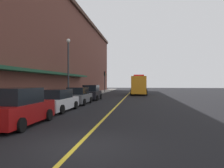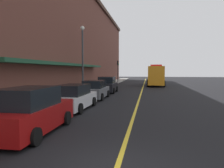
# 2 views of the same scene
# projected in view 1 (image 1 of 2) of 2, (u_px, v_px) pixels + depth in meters

# --- Properties ---
(ground_plane) EXTENTS (112.00, 112.00, 0.00)m
(ground_plane) POSITION_uv_depth(u_px,v_px,m) (125.00, 97.00, 32.30)
(ground_plane) COLOR black
(sidewalk_left) EXTENTS (2.40, 70.00, 0.15)m
(sidewalk_left) POSITION_uv_depth(u_px,v_px,m) (84.00, 96.00, 33.08)
(sidewalk_left) COLOR #9E9B93
(sidewalk_left) RESTS_ON ground
(lane_center_stripe) EXTENTS (0.16, 70.00, 0.01)m
(lane_center_stripe) POSITION_uv_depth(u_px,v_px,m) (125.00, 97.00, 32.30)
(lane_center_stripe) COLOR gold
(lane_center_stripe) RESTS_ON ground
(brick_building_left) EXTENTS (14.35, 64.00, 13.85)m
(brick_building_left) POSITION_uv_depth(u_px,v_px,m) (31.00, 50.00, 33.01)
(brick_building_left) COLOR brown
(brick_building_left) RESTS_ON ground
(parked_car_0) EXTENTS (2.10, 4.74, 1.88)m
(parked_car_0) POSITION_uv_depth(u_px,v_px,m) (18.00, 108.00, 11.02)
(parked_car_0) COLOR maroon
(parked_car_0) RESTS_ON ground
(parked_car_1) EXTENTS (2.11, 4.84, 1.64)m
(parked_car_1) POSITION_uv_depth(u_px,v_px,m) (57.00, 101.00, 16.49)
(parked_car_1) COLOR silver
(parked_car_1) RESTS_ON ground
(parked_car_2) EXTENTS (2.06, 4.39, 1.66)m
(parked_car_2) POSITION_uv_depth(u_px,v_px,m) (78.00, 96.00, 21.93)
(parked_car_2) COLOR #595B60
(parked_car_2) RESTS_ON ground
(parked_car_3) EXTENTS (2.09, 4.11, 1.82)m
(parked_car_3) POSITION_uv_depth(u_px,v_px,m) (91.00, 93.00, 27.41)
(parked_car_3) COLOR black
(parked_car_3) RESTS_ON ground
(utility_truck) EXTENTS (2.79, 9.05, 3.40)m
(utility_truck) POSITION_uv_depth(u_px,v_px,m) (139.00, 85.00, 39.05)
(utility_truck) COLOR orange
(utility_truck) RESTS_ON ground
(parking_meter_2) EXTENTS (0.14, 0.18, 1.33)m
(parking_meter_2) POSITION_uv_depth(u_px,v_px,m) (69.00, 93.00, 23.33)
(parking_meter_2) COLOR #4C4C51
(parking_meter_2) RESTS_ON sidewalk_left
(street_lamp_left) EXTENTS (0.44, 0.44, 6.94)m
(street_lamp_left) POSITION_uv_depth(u_px,v_px,m) (68.00, 63.00, 25.02)
(street_lamp_left) COLOR #33383D
(street_lamp_left) RESTS_ON sidewalk_left
(traffic_light_near) EXTENTS (0.38, 0.36, 4.30)m
(traffic_light_near) POSITION_uv_depth(u_px,v_px,m) (105.00, 78.00, 46.64)
(traffic_light_near) COLOR #232326
(traffic_light_near) RESTS_ON sidewalk_left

